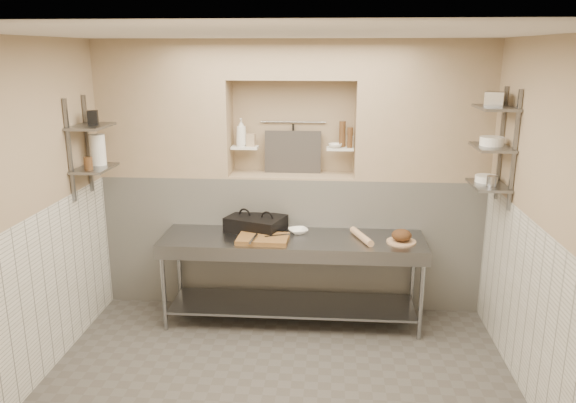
# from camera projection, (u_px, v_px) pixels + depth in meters

# --- Properties ---
(floor) EXTENTS (4.00, 3.90, 0.10)m
(floor) POSITION_uv_depth(u_px,v_px,m) (277.00, 393.00, 4.63)
(floor) COLOR #45413D
(floor) RESTS_ON ground
(ceiling) EXTENTS (4.00, 3.90, 0.10)m
(ceiling) POSITION_uv_depth(u_px,v_px,m) (275.00, 26.00, 3.88)
(ceiling) COLOR silver
(ceiling) RESTS_ON ground
(wall_left) EXTENTS (0.10, 3.90, 2.80)m
(wall_left) POSITION_uv_depth(u_px,v_px,m) (17.00, 220.00, 4.40)
(wall_left) COLOR tan
(wall_left) RESTS_ON ground
(wall_right) EXTENTS (0.10, 3.90, 2.80)m
(wall_right) POSITION_uv_depth(u_px,v_px,m) (555.00, 232.00, 4.10)
(wall_right) COLOR tan
(wall_right) RESTS_ON ground
(wall_back) EXTENTS (4.00, 0.10, 2.80)m
(wall_back) POSITION_uv_depth(u_px,v_px,m) (294.00, 171.00, 6.18)
(wall_back) COLOR tan
(wall_back) RESTS_ON ground
(wall_front) EXTENTS (4.00, 0.10, 2.80)m
(wall_front) POSITION_uv_depth(u_px,v_px,m) (230.00, 371.00, 2.33)
(wall_front) COLOR tan
(wall_front) RESTS_ON ground
(backwall_lower) EXTENTS (4.00, 0.40, 1.40)m
(backwall_lower) POSITION_uv_depth(u_px,v_px,m) (292.00, 239.00, 6.12)
(backwall_lower) COLOR silver
(backwall_lower) RESTS_ON floor
(alcove_sill) EXTENTS (1.30, 0.40, 0.02)m
(alcove_sill) POSITION_uv_depth(u_px,v_px,m) (292.00, 175.00, 5.94)
(alcove_sill) COLOR tan
(alcove_sill) RESTS_ON backwall_lower
(backwall_pillar_left) EXTENTS (1.35, 0.40, 1.40)m
(backwall_pillar_left) POSITION_uv_depth(u_px,v_px,m) (166.00, 108.00, 5.85)
(backwall_pillar_left) COLOR tan
(backwall_pillar_left) RESTS_ON backwall_lower
(backwall_pillar_right) EXTENTS (1.35, 0.40, 1.40)m
(backwall_pillar_right) POSITION_uv_depth(u_px,v_px,m) (423.00, 111.00, 5.66)
(backwall_pillar_right) COLOR tan
(backwall_pillar_right) RESTS_ON backwall_lower
(backwall_header) EXTENTS (1.30, 0.40, 0.40)m
(backwall_header) POSITION_uv_depth(u_px,v_px,m) (292.00, 59.00, 5.63)
(backwall_header) COLOR tan
(backwall_header) RESTS_ON backwall_lower
(wainscot_left) EXTENTS (0.02, 3.90, 1.40)m
(wainscot_left) POSITION_uv_depth(u_px,v_px,m) (35.00, 302.00, 4.58)
(wainscot_left) COLOR silver
(wainscot_left) RESTS_ON floor
(wainscot_right) EXTENTS (0.02, 3.90, 1.40)m
(wainscot_right) POSITION_uv_depth(u_px,v_px,m) (535.00, 319.00, 4.29)
(wainscot_right) COLOR silver
(wainscot_right) RESTS_ON floor
(alcove_shelf_left) EXTENTS (0.28, 0.16, 0.02)m
(alcove_shelf_left) POSITION_uv_depth(u_px,v_px,m) (245.00, 147.00, 5.90)
(alcove_shelf_left) COLOR white
(alcove_shelf_left) RESTS_ON backwall_lower
(alcove_shelf_right) EXTENTS (0.28, 0.16, 0.02)m
(alcove_shelf_right) POSITION_uv_depth(u_px,v_px,m) (340.00, 149.00, 5.82)
(alcove_shelf_right) COLOR white
(alcove_shelf_right) RESTS_ON backwall_lower
(utensil_rail) EXTENTS (0.70, 0.02, 0.02)m
(utensil_rail) POSITION_uv_depth(u_px,v_px,m) (293.00, 122.00, 5.96)
(utensil_rail) COLOR gray
(utensil_rail) RESTS_ON wall_back
(hanging_steel) EXTENTS (0.02, 0.02, 0.30)m
(hanging_steel) POSITION_uv_depth(u_px,v_px,m) (293.00, 138.00, 5.98)
(hanging_steel) COLOR black
(hanging_steel) RESTS_ON utensil_rail
(splash_panel) EXTENTS (0.60, 0.08, 0.45)m
(splash_panel) POSITION_uv_depth(u_px,v_px,m) (293.00, 152.00, 5.97)
(splash_panel) COLOR #383330
(splash_panel) RESTS_ON alcove_sill
(shelf_rail_left_a) EXTENTS (0.03, 0.03, 0.95)m
(shelf_rail_left_a) POSITION_uv_depth(u_px,v_px,m) (88.00, 144.00, 5.50)
(shelf_rail_left_a) COLOR slate
(shelf_rail_left_a) RESTS_ON wall_left
(shelf_rail_left_b) EXTENTS (0.03, 0.03, 0.95)m
(shelf_rail_left_b) POSITION_uv_depth(u_px,v_px,m) (70.00, 151.00, 5.11)
(shelf_rail_left_b) COLOR slate
(shelf_rail_left_b) RESTS_ON wall_left
(wall_shelf_left_lower) EXTENTS (0.30, 0.50, 0.02)m
(wall_shelf_left_lower) POSITION_uv_depth(u_px,v_px,m) (95.00, 168.00, 5.35)
(wall_shelf_left_lower) COLOR slate
(wall_shelf_left_lower) RESTS_ON wall_left
(wall_shelf_left_upper) EXTENTS (0.30, 0.50, 0.03)m
(wall_shelf_left_upper) POSITION_uv_depth(u_px,v_px,m) (91.00, 126.00, 5.24)
(wall_shelf_left_upper) COLOR slate
(wall_shelf_left_upper) RESTS_ON wall_left
(shelf_rail_right_a) EXTENTS (0.03, 0.03, 1.05)m
(shelf_rail_right_a) POSITION_uv_depth(u_px,v_px,m) (501.00, 144.00, 5.20)
(shelf_rail_right_a) COLOR slate
(shelf_rail_right_a) RESTS_ON wall_right
(shelf_rail_right_b) EXTENTS (0.03, 0.03, 1.05)m
(shelf_rail_right_b) POSITION_uv_depth(u_px,v_px,m) (514.00, 151.00, 4.81)
(shelf_rail_right_b) COLOR slate
(shelf_rail_right_b) RESTS_ON wall_right
(wall_shelf_right_lower) EXTENTS (0.30, 0.50, 0.02)m
(wall_shelf_right_lower) POSITION_uv_depth(u_px,v_px,m) (488.00, 185.00, 5.10)
(wall_shelf_right_lower) COLOR slate
(wall_shelf_right_lower) RESTS_ON wall_right
(wall_shelf_right_mid) EXTENTS (0.30, 0.50, 0.02)m
(wall_shelf_right_mid) POSITION_uv_depth(u_px,v_px,m) (492.00, 147.00, 5.01)
(wall_shelf_right_mid) COLOR slate
(wall_shelf_right_mid) RESTS_ON wall_right
(wall_shelf_right_upper) EXTENTS (0.30, 0.50, 0.03)m
(wall_shelf_right_upper) POSITION_uv_depth(u_px,v_px,m) (496.00, 108.00, 4.92)
(wall_shelf_right_upper) COLOR slate
(wall_shelf_right_upper) RESTS_ON wall_right
(prep_table) EXTENTS (2.60, 0.70, 0.90)m
(prep_table) POSITION_uv_depth(u_px,v_px,m) (292.00, 263.00, 5.59)
(prep_table) COLOR gray
(prep_table) RESTS_ON floor
(panini_press) EXTENTS (0.65, 0.57, 0.15)m
(panini_press) POSITION_uv_depth(u_px,v_px,m) (256.00, 223.00, 5.74)
(panini_press) COLOR black
(panini_press) RESTS_ON prep_table
(cutting_board) EXTENTS (0.50, 0.36, 0.04)m
(cutting_board) POSITION_uv_depth(u_px,v_px,m) (263.00, 239.00, 5.43)
(cutting_board) COLOR brown
(cutting_board) RESTS_ON prep_table
(knife_blade) EXTENTS (0.24, 0.12, 0.01)m
(knife_blade) POSITION_uv_depth(u_px,v_px,m) (277.00, 235.00, 5.45)
(knife_blade) COLOR gray
(knife_blade) RESTS_ON cutting_board
(tongs) EXTENTS (0.06, 0.26, 0.02)m
(tongs) POSITION_uv_depth(u_px,v_px,m) (253.00, 239.00, 5.33)
(tongs) COLOR gray
(tongs) RESTS_ON cutting_board
(mixing_bowl) EXTENTS (0.25, 0.25, 0.05)m
(mixing_bowl) POSITION_uv_depth(u_px,v_px,m) (298.00, 231.00, 5.66)
(mixing_bowl) COLOR white
(mixing_bowl) RESTS_ON prep_table
(rolling_pin) EXTENTS (0.22, 0.45, 0.07)m
(rolling_pin) POSITION_uv_depth(u_px,v_px,m) (362.00, 237.00, 5.46)
(rolling_pin) COLOR tan
(rolling_pin) RESTS_ON prep_table
(bread_board) EXTENTS (0.28, 0.28, 0.02)m
(bread_board) POSITION_uv_depth(u_px,v_px,m) (401.00, 242.00, 5.39)
(bread_board) COLOR tan
(bread_board) RESTS_ON prep_table
(bread_loaf) EXTENTS (0.19, 0.19, 0.11)m
(bread_loaf) POSITION_uv_depth(u_px,v_px,m) (402.00, 235.00, 5.38)
(bread_loaf) COLOR #4C2D19
(bread_loaf) RESTS_ON bread_board
(bottle_soap) EXTENTS (0.13, 0.13, 0.29)m
(bottle_soap) POSITION_uv_depth(u_px,v_px,m) (241.00, 132.00, 5.86)
(bottle_soap) COLOR white
(bottle_soap) RESTS_ON alcove_shelf_left
(jar_alcove) EXTENTS (0.09, 0.09, 0.13)m
(jar_alcove) POSITION_uv_depth(u_px,v_px,m) (251.00, 140.00, 5.88)
(jar_alcove) COLOR tan
(jar_alcove) RESTS_ON alcove_shelf_left
(bowl_alcove) EXTENTS (0.18, 0.18, 0.04)m
(bowl_alcove) POSITION_uv_depth(u_px,v_px,m) (335.00, 146.00, 5.79)
(bowl_alcove) COLOR white
(bowl_alcove) RESTS_ON alcove_shelf_right
(condiment_a) EXTENTS (0.06, 0.06, 0.21)m
(condiment_a) POSITION_uv_depth(u_px,v_px,m) (350.00, 137.00, 5.78)
(condiment_a) COLOR #4E321B
(condiment_a) RESTS_ON alcove_shelf_right
(condiment_b) EXTENTS (0.07, 0.07, 0.27)m
(condiment_b) POSITION_uv_depth(u_px,v_px,m) (342.00, 134.00, 5.82)
(condiment_b) COLOR #4E321B
(condiment_b) RESTS_ON alcove_shelf_right
(condiment_c) EXTENTS (0.07, 0.07, 0.13)m
(condiment_c) POSITION_uv_depth(u_px,v_px,m) (350.00, 141.00, 5.82)
(condiment_c) COLOR white
(condiment_c) RESTS_ON alcove_shelf_right
(jug_left) EXTENTS (0.15, 0.15, 0.30)m
(jug_left) POSITION_uv_depth(u_px,v_px,m) (98.00, 150.00, 5.41)
(jug_left) COLOR white
(jug_left) RESTS_ON wall_shelf_left_lower
(jar_left) EXTENTS (0.08, 0.08, 0.12)m
(jar_left) POSITION_uv_depth(u_px,v_px,m) (88.00, 163.00, 5.20)
(jar_left) COLOR #4E321B
(jar_left) RESTS_ON wall_shelf_left_lower
(box_left_upper) EXTENTS (0.11, 0.11, 0.13)m
(box_left_upper) POSITION_uv_depth(u_px,v_px,m) (93.00, 117.00, 5.28)
(box_left_upper) COLOR black
(box_left_upper) RESTS_ON wall_shelf_left_upper
(bowl_right) EXTENTS (0.20, 0.20, 0.06)m
(bowl_right) POSITION_uv_depth(u_px,v_px,m) (486.00, 179.00, 5.17)
(bowl_right) COLOR white
(bowl_right) RESTS_ON wall_shelf_right_lower
(canister_right) EXTENTS (0.10, 0.10, 0.10)m
(canister_right) POSITION_uv_depth(u_px,v_px,m) (492.00, 181.00, 4.99)
(canister_right) COLOR gray
(canister_right) RESTS_ON wall_shelf_right_lower
(bowl_right_mid) EXTENTS (0.21, 0.21, 0.08)m
(bowl_right_mid) POSITION_uv_depth(u_px,v_px,m) (492.00, 141.00, 5.02)
(bowl_right_mid) COLOR white
(bowl_right_mid) RESTS_ON wall_shelf_right_mid
(basket_right) EXTENTS (0.22, 0.24, 0.12)m
(basket_right) POSITION_uv_depth(u_px,v_px,m) (495.00, 99.00, 4.95)
(basket_right) COLOR gray
(basket_right) RESTS_ON wall_shelf_right_upper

